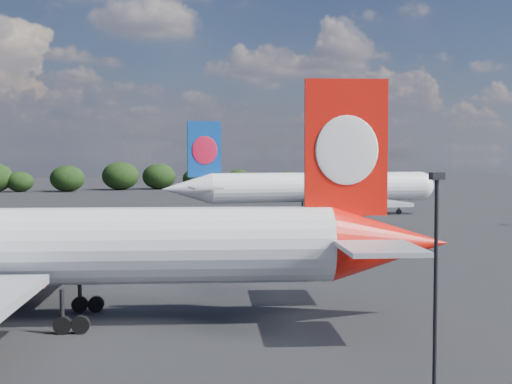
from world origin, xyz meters
name	(u,v)px	position (x,y,z in m)	size (l,w,h in m)	color
ground	(35,235)	(0.00, 60.00, 0.00)	(500.00, 500.00, 0.00)	black
qantas_airliner	(66,249)	(1.03, 6.06, 4.86)	(48.37, 46.31, 15.95)	white
china_southern_airliner	(310,188)	(46.89, 74.75, 5.05)	(50.76, 48.20, 16.59)	white
apron_lamp_post	(436,290)	(13.26, -18.07, 5.78)	(0.55, 0.30, 10.28)	black
billboard_yellow	(68,178)	(12.00, 182.00, 3.87)	(5.00, 0.30, 5.50)	yellow
horizon_treeline	(18,178)	(-2.42, 180.99, 4.12)	(208.87, 16.41, 9.22)	black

